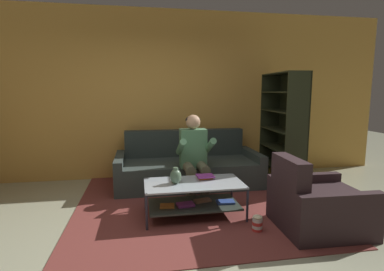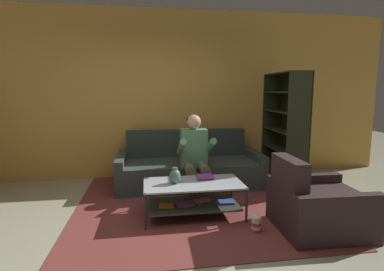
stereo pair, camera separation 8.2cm
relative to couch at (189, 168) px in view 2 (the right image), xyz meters
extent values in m
plane|color=#A9AC8D|center=(-0.42, -1.83, -0.27)|extent=(16.80, 16.80, 0.00)
cube|color=gold|center=(-0.42, 0.63, 1.18)|extent=(8.40, 0.12, 2.90)
cube|color=#36413D|center=(0.00, -0.06, -0.07)|extent=(2.03, 0.99, 0.41)
cube|color=#2E3734|center=(0.00, 0.34, 0.36)|extent=(2.03, 0.18, 0.45)
cube|color=#36413D|center=(-1.08, -0.06, -0.01)|extent=(0.13, 0.99, 0.53)
cube|color=#36413D|center=(1.08, -0.06, -0.01)|extent=(0.13, 0.99, 0.53)
cylinder|color=brown|center=(-0.10, -0.86, -0.07)|extent=(0.14, 0.14, 0.41)
cylinder|color=brown|center=(0.10, -0.86, -0.07)|extent=(0.14, 0.14, 0.41)
cylinder|color=brown|center=(-0.10, -0.68, 0.17)|extent=(0.14, 0.42, 0.14)
cylinder|color=brown|center=(0.10, -0.68, 0.17)|extent=(0.14, 0.42, 0.14)
cube|color=#53875E|center=(0.00, -0.47, 0.41)|extent=(0.38, 0.22, 0.56)
cylinder|color=#53875E|center=(-0.20, -0.65, 0.47)|extent=(0.09, 0.49, 0.31)
cylinder|color=#53875E|center=(0.20, -0.65, 0.47)|extent=(0.09, 0.49, 0.31)
sphere|color=tan|center=(0.00, -0.47, 0.80)|extent=(0.21, 0.21, 0.21)
ellipsoid|color=black|center=(0.00, -0.45, 0.83)|extent=(0.21, 0.21, 0.13)
cube|color=#B0BCC5|center=(-0.14, -1.28, 0.14)|extent=(1.18, 0.62, 0.02)
cube|color=#353F36|center=(-0.14, -1.28, -0.13)|extent=(1.09, 0.57, 0.02)
cylinder|color=#2C2E3C|center=(-0.71, -1.57, -0.06)|extent=(0.03, 0.03, 0.42)
cylinder|color=#2C2E3C|center=(0.44, -1.57, -0.06)|extent=(0.03, 0.03, 0.42)
cylinder|color=#2C2E3C|center=(-0.71, -0.98, -0.06)|extent=(0.03, 0.03, 0.42)
cylinder|color=#2C2E3C|center=(0.44, -0.98, -0.06)|extent=(0.03, 0.03, 0.42)
cube|color=orange|center=(-0.47, -1.32, -0.11)|extent=(0.18, 0.15, 0.02)
cube|color=#953890|center=(-0.25, -1.32, -0.10)|extent=(0.22, 0.17, 0.03)
cube|color=#996846|center=(-0.02, -1.23, -0.10)|extent=(0.22, 0.15, 0.03)
cube|color=#3352A8|center=(0.25, -1.32, -0.11)|extent=(0.22, 0.15, 0.02)
cube|color=brown|center=(-0.07, -0.77, -0.27)|extent=(3.07, 3.22, 0.01)
cube|color=#7A6657|center=(-0.07, -0.77, -0.27)|extent=(1.69, 1.77, 0.00)
ellipsoid|color=#506A4F|center=(-0.36, -1.28, 0.24)|extent=(0.14, 0.14, 0.18)
cylinder|color=#506A4F|center=(-0.36, -1.28, 0.33)|extent=(0.06, 0.06, 0.04)
cube|color=orange|center=(0.04, -1.13, 0.16)|extent=(0.18, 0.14, 0.03)
cube|color=#933393|center=(0.03, -1.15, 0.19)|extent=(0.22, 0.18, 0.02)
cube|color=black|center=(1.52, 0.24, 0.63)|extent=(0.36, 0.04, 1.80)
cube|color=black|center=(1.47, -0.78, 0.63)|extent=(0.36, 0.04, 1.80)
cube|color=black|center=(1.66, -0.28, 0.63)|extent=(0.07, 1.05, 1.80)
cube|color=black|center=(1.49, -0.27, -0.26)|extent=(0.40, 1.02, 0.02)
cube|color=black|center=(1.49, -0.27, 0.03)|extent=(0.40, 1.02, 0.02)
cube|color=black|center=(1.49, -0.27, 0.33)|extent=(0.40, 1.02, 0.02)
cube|color=black|center=(1.49, -0.27, 0.63)|extent=(0.40, 1.02, 0.02)
cube|color=black|center=(1.49, -0.27, 0.93)|extent=(0.40, 1.02, 0.02)
cube|color=black|center=(1.49, -0.27, 1.23)|extent=(0.40, 1.02, 0.02)
cube|color=black|center=(1.49, -0.27, 1.52)|extent=(0.40, 1.02, 0.02)
cube|color=#2E2632|center=(1.52, 0.20, -0.16)|extent=(0.32, 0.06, 0.19)
cube|color=orange|center=(1.49, 0.15, -0.16)|extent=(0.27, 0.04, 0.19)
cube|color=#24272F|center=(1.48, 0.11, -0.15)|extent=(0.26, 0.06, 0.21)
cube|color=#9A724F|center=(1.50, 0.04, -0.17)|extent=(0.31, 0.06, 0.16)
cube|color=teal|center=(1.47, -0.01, -0.15)|extent=(0.25, 0.06, 0.20)
cube|color=#338C50|center=(1.51, -0.06, -0.14)|extent=(0.33, 0.06, 0.22)
cube|color=#2B2826|center=(1.47, -0.11, -0.17)|extent=(0.26, 0.06, 0.18)
cube|color=gold|center=(1.48, -0.17, -0.14)|extent=(0.29, 0.06, 0.24)
cube|color=#312225|center=(1.17, -1.86, -0.06)|extent=(0.92, 0.64, 0.43)
cube|color=#312225|center=(0.80, -1.85, 0.35)|extent=(0.18, 0.61, 0.39)
cube|color=#312225|center=(1.16, -2.22, -0.01)|extent=(0.90, 0.14, 0.53)
cube|color=#312225|center=(1.18, -1.50, -0.01)|extent=(0.90, 0.14, 0.53)
cylinder|color=red|center=(0.47, -1.80, -0.26)|extent=(0.11, 0.11, 0.04)
cylinder|color=white|center=(0.47, -1.80, -0.22)|extent=(0.11, 0.11, 0.04)
cylinder|color=red|center=(0.47, -1.80, -0.18)|extent=(0.11, 0.11, 0.04)
cylinder|color=white|center=(0.47, -1.80, -0.14)|extent=(0.11, 0.11, 0.04)
ellipsoid|color=beige|center=(0.47, -1.80, -0.11)|extent=(0.10, 0.10, 0.04)
camera|label=1|loc=(-0.77, -4.71, 1.24)|focal=28.00mm
camera|label=2|loc=(-0.69, -4.72, 1.24)|focal=28.00mm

